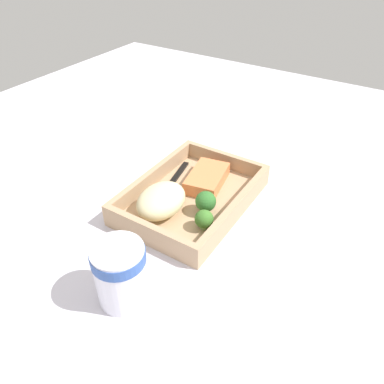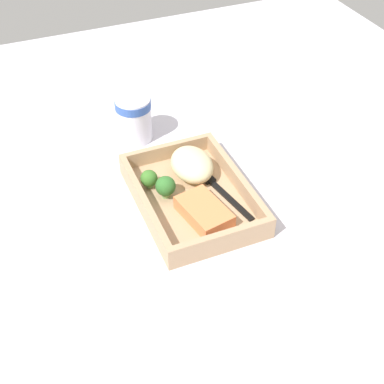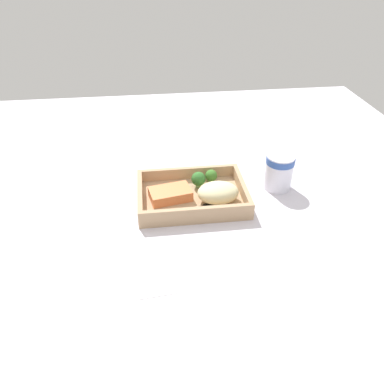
% 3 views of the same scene
% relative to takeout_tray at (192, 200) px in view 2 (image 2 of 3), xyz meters
% --- Properties ---
extents(ground_plane, '(1.60, 1.60, 0.02)m').
position_rel_takeout_tray_xyz_m(ground_plane, '(0.00, 0.00, -0.02)').
color(ground_plane, silver).
extents(takeout_tray, '(0.28, 0.20, 0.01)m').
position_rel_takeout_tray_xyz_m(takeout_tray, '(0.00, 0.00, 0.00)').
color(takeout_tray, tan).
rests_on(takeout_tray, ground_plane).
extents(tray_rim, '(0.28, 0.20, 0.03)m').
position_rel_takeout_tray_xyz_m(tray_rim, '(0.00, 0.00, 0.02)').
color(tray_rim, tan).
rests_on(tray_rim, takeout_tray).
extents(salmon_fillet, '(0.11, 0.08, 0.03)m').
position_rel_takeout_tray_xyz_m(salmon_fillet, '(-0.06, 0.00, 0.02)').
color(salmon_fillet, '#EB804B').
rests_on(salmon_fillet, takeout_tray).
extents(mashed_potatoes, '(0.10, 0.08, 0.05)m').
position_rel_takeout_tray_xyz_m(mashed_potatoes, '(0.06, -0.03, 0.03)').
color(mashed_potatoes, beige).
rests_on(mashed_potatoes, takeout_tray).
extents(broccoli_floret_1, '(0.03, 0.03, 0.04)m').
position_rel_takeout_tray_xyz_m(broccoli_floret_1, '(0.06, 0.06, 0.03)').
color(broccoli_floret_1, '#7FA468').
rests_on(broccoli_floret_1, takeout_tray).
extents(broccoli_floret_2, '(0.04, 0.04, 0.04)m').
position_rel_takeout_tray_xyz_m(broccoli_floret_2, '(0.02, 0.04, 0.03)').
color(broccoli_floret_2, '#73A15E').
rests_on(broccoli_floret_2, takeout_tray).
extents(fork, '(0.16, 0.05, 0.00)m').
position_rel_takeout_tray_xyz_m(fork, '(-0.01, -0.06, 0.01)').
color(fork, black).
rests_on(fork, takeout_tray).
extents(paper_cup, '(0.08, 0.08, 0.10)m').
position_rel_takeout_tray_xyz_m(paper_cup, '(0.24, 0.03, 0.05)').
color(paper_cup, white).
rests_on(paper_cup, ground_plane).
extents(receipt_slip, '(0.10, 0.14, 0.00)m').
position_rel_takeout_tray_xyz_m(receipt_slip, '(-0.11, -0.24, -0.00)').
color(receipt_slip, white).
rests_on(receipt_slip, ground_plane).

